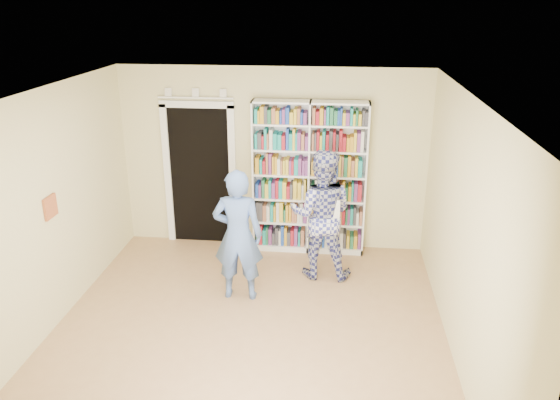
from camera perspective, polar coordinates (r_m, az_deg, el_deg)
name	(u,v)px	position (r m, az deg, el deg)	size (l,w,h in m)	color
floor	(247,336)	(6.38, -3.49, -13.99)	(5.00, 5.00, 0.00)	#A5784F
ceiling	(241,97)	(5.33, -4.12, 10.64)	(5.00, 5.00, 0.00)	white
wall_back	(273,160)	(8.05, -0.77, 4.25)	(4.50, 4.50, 0.00)	beige
wall_left	(40,218)	(6.48, -23.78, -1.71)	(5.00, 5.00, 0.00)	beige
wall_right	(465,236)	(5.80, 18.76, -3.61)	(5.00, 5.00, 0.00)	beige
bookshelf	(309,178)	(7.92, 3.07, 2.34)	(1.64, 0.31, 2.26)	white
doorway	(200,169)	(8.28, -8.37, 3.26)	(1.10, 0.08, 2.43)	black
wall_art	(50,207)	(6.62, -22.87, -0.67)	(0.03, 0.25, 0.25)	brown
man_blue	(238,235)	(6.74, -4.41, -3.71)	(0.62, 0.41, 1.70)	#4E6DAE
man_plaid	(321,215)	(7.27, 4.33, -1.52)	(0.86, 0.67, 1.78)	navy
paper_sheet	(332,211)	(7.03, 5.41, -1.18)	(0.21, 0.01, 0.30)	white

